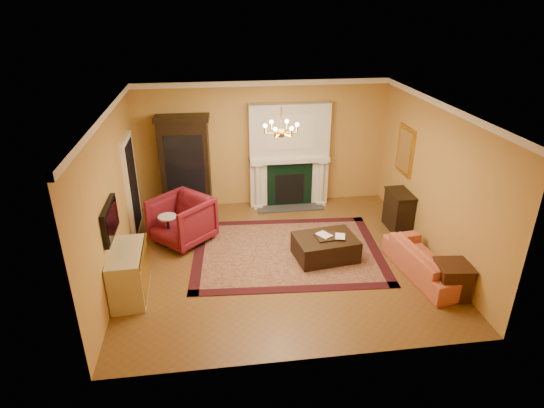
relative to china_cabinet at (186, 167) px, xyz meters
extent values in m
cube|color=brown|center=(1.84, -2.49, -1.12)|extent=(6.00, 5.50, 0.02)
cube|color=white|center=(1.84, -2.49, 1.90)|extent=(6.00, 5.50, 0.02)
cube|color=#B58F41|center=(1.84, 0.27, 0.39)|extent=(6.00, 0.02, 3.00)
cube|color=#B58F41|center=(1.84, -5.25, 0.39)|extent=(6.00, 0.02, 3.00)
cube|color=#B58F41|center=(-1.17, -2.49, 0.39)|extent=(0.02, 5.50, 3.00)
cube|color=#B58F41|center=(4.85, -2.49, 0.39)|extent=(0.02, 5.50, 3.00)
cube|color=silver|center=(2.44, 0.10, 0.14)|extent=(1.90, 0.32, 2.50)
cube|color=silver|center=(2.44, -0.07, 0.74)|extent=(1.10, 0.01, 0.80)
cube|color=black|center=(2.44, -0.07, -0.56)|extent=(1.10, 0.02, 1.10)
cube|color=black|center=(2.44, -0.08, -0.66)|extent=(0.70, 0.02, 0.75)
cube|color=#333333|center=(2.44, -0.19, -1.09)|extent=(1.60, 0.50, 0.04)
cube|color=silver|center=(2.44, 0.04, 0.07)|extent=(1.90, 0.44, 0.10)
cylinder|color=silver|center=(1.66, -0.08, -0.52)|extent=(0.14, 0.14, 1.18)
cylinder|color=silver|center=(3.22, -0.08, -0.52)|extent=(0.14, 0.14, 1.18)
cube|color=white|center=(1.84, 0.22, 1.83)|extent=(6.00, 0.08, 0.12)
cube|color=white|center=(-1.12, -2.49, 1.83)|extent=(0.08, 5.50, 0.12)
cube|color=white|center=(4.80, -2.49, 1.83)|extent=(0.08, 5.50, 0.12)
cube|color=white|center=(-1.12, -0.79, -0.06)|extent=(0.08, 1.05, 2.10)
cube|color=black|center=(-1.08, -0.79, -0.09)|extent=(0.02, 0.85, 1.95)
cube|color=black|center=(-1.11, -3.09, 0.24)|extent=(0.08, 0.95, 0.58)
cube|color=black|center=(-1.06, -3.09, 0.24)|extent=(0.01, 0.85, 0.48)
cube|color=gold|center=(4.81, -1.09, 0.54)|extent=(0.05, 0.76, 1.05)
cube|color=white|center=(4.78, -1.09, 0.54)|extent=(0.01, 0.62, 0.90)
cylinder|color=gold|center=(1.84, -2.49, 1.69)|extent=(0.03, 0.03, 0.40)
sphere|color=gold|center=(1.84, -2.49, 1.44)|extent=(0.16, 0.16, 0.16)
sphere|color=#FFE5B2|center=(2.12, -2.49, 1.58)|extent=(0.07, 0.07, 0.07)
sphere|color=#FFE5B2|center=(1.98, -2.25, 1.58)|extent=(0.07, 0.07, 0.07)
sphere|color=#FFE5B2|center=(1.70, -2.25, 1.58)|extent=(0.07, 0.07, 0.07)
sphere|color=#FFE5B2|center=(1.56, -2.49, 1.58)|extent=(0.07, 0.07, 0.07)
sphere|color=#FFE5B2|center=(1.70, -2.73, 1.58)|extent=(0.07, 0.07, 0.07)
sphere|color=#FFE5B2|center=(1.98, -2.73, 1.58)|extent=(0.07, 0.07, 0.07)
cube|color=#3F0D15|center=(2.03, -2.24, -1.10)|extent=(3.94, 3.07, 0.02)
cube|color=black|center=(0.00, 0.00, 0.00)|extent=(1.14, 0.57, 2.21)
imported|color=maroon|center=(-0.07, -1.52, -0.56)|extent=(1.45, 1.45, 1.09)
cylinder|color=black|center=(-0.35, -1.65, -1.09)|extent=(0.26, 0.26, 0.04)
cylinder|color=black|center=(-0.35, -1.65, -0.77)|extent=(0.06, 0.06, 0.60)
cylinder|color=silver|center=(-0.35, -1.65, -0.45)|extent=(0.38, 0.38, 0.03)
cube|color=beige|center=(-0.89, -3.31, -0.67)|extent=(0.59, 1.19, 0.87)
imported|color=#C1583D|center=(4.42, -3.40, -0.73)|extent=(0.81, 1.98, 0.75)
cube|color=#321C0D|center=(4.56, -4.08, -0.81)|extent=(0.57, 0.57, 0.60)
cube|color=black|center=(4.62, -1.56, -0.69)|extent=(0.44, 0.75, 0.83)
cube|color=black|center=(2.73, -2.57, -0.87)|extent=(1.27, 1.00, 0.44)
cube|color=black|center=(2.75, -2.58, -0.64)|extent=(0.48, 0.40, 0.03)
imported|color=gray|center=(2.60, -2.60, -0.48)|extent=(0.20, 0.13, 0.29)
imported|color=gray|center=(2.90, -2.61, -0.50)|extent=(0.19, 0.07, 0.26)
cylinder|color=tan|center=(1.81, 0.04, 0.16)|extent=(0.10, 0.10, 0.08)
cone|color=#0F3816|center=(1.81, 0.04, 0.35)|extent=(0.14, 0.14, 0.30)
cylinder|color=tan|center=(3.21, 0.04, 0.16)|extent=(0.10, 0.10, 0.08)
cone|color=#0F3816|center=(3.21, 0.04, 0.36)|extent=(0.15, 0.15, 0.31)
camera|label=1|loc=(0.64, -10.09, 3.62)|focal=30.00mm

